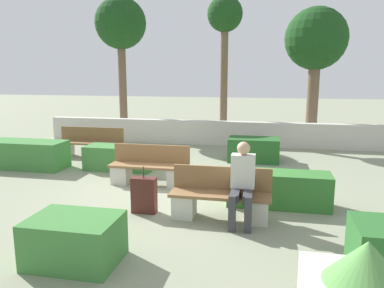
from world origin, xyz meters
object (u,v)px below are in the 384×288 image
Objects in this scene: bench_left_side at (89,146)px; suitcase at (144,195)px; person_seated_man at (242,180)px; tree_center_left at (225,23)px; bench_front at (220,200)px; tree_center_right at (316,42)px; bench_right_side at (149,170)px; tree_leftmost at (121,26)px.

bench_left_side is 2.35× the size of suitcase.
person_seated_man is 1.73m from suitcase.
tree_center_left is (-1.24, 7.80, 3.37)m from person_seated_man.
tree_center_right reaches higher than bench_front.
tree_leftmost reaches higher than bench_right_side.
tree_leftmost is at bearing 105.02° from bench_left_side.
tree_center_right reaches higher than suitcase.
tree_center_left reaches higher than suitcase.
tree_leftmost is at bearing 113.97° from suitcase.
bench_front is at bearing -34.62° from bench_right_side.
bench_right_side is 7.59m from tree_center_right.
tree_leftmost reaches higher than bench_left_side.
tree_center_right is (3.49, 7.36, 3.08)m from suitcase.
bench_left_side is 3.37m from bench_right_side.
tree_center_right reaches higher than bench_left_side.
suitcase is 8.71m from tree_center_right.
tree_center_left is at bearing 99.04° from person_seated_man.
tree_center_right is at bearing 73.55° from bench_front.
bench_left_side is 1.47× the size of person_seated_man.
tree_center_right is (2.17, 7.35, 3.08)m from bench_front.
person_seated_man is 0.25× the size of tree_leftmost.
bench_right_side is 1.31× the size of person_seated_man.
tree_center_left is (3.92, -0.15, -0.02)m from tree_leftmost.
tree_leftmost is (-3.03, 6.18, 3.79)m from bench_right_side.
tree_center_right is at bearing 76.42° from person_seated_man.
bench_front reaches higher than suitcase.
suitcase is (-1.32, -0.01, 0.00)m from bench_front.
bench_front is 8.26m from tree_center_right.
suitcase is at bearing -66.03° from tree_leftmost.
tree_center_right is (1.81, 7.49, 2.67)m from person_seated_man.
person_seated_man is 0.29× the size of tree_center_right.
bench_left_side is at bearing 127.38° from suitcase.
tree_leftmost reaches higher than bench_front.
tree_center_right is (3.05, -0.31, -0.69)m from tree_center_left.
tree_leftmost reaches higher than tree_center_right.
suitcase is at bearing 175.62° from person_seated_man.
bench_left_side is at bearing -151.71° from tree_center_right.
tree_center_right is (3.93, 5.71, 3.08)m from bench_right_side.
bench_front and bench_left_side have the same top height.
bench_right_side is 2.79m from person_seated_man.
bench_front is 0.33× the size of tree_center_left.
tree_leftmost is at bearing 177.86° from tree_center_left.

